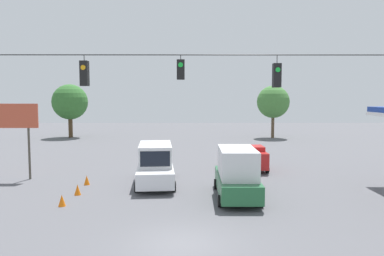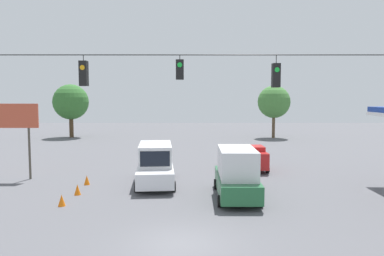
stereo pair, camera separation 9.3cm
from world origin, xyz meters
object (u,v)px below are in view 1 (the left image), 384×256
object	(u,v)px
overhead_signal_span	(180,114)
box_truck_green_crossing_near	(237,173)
tree_horizon_right	(273,102)
traffic_cone_second	(78,190)
tree_horizon_left	(70,102)
traffic_cone_third	(87,180)
sedan_red_oncoming_far	(253,157)
roadside_billboard	(5,122)
traffic_cone_nearest	(62,200)
box_truck_white_withflow_mid	(155,164)

from	to	relation	value
overhead_signal_span	box_truck_green_crossing_near	distance (m)	7.68
overhead_signal_span	tree_horizon_right	distance (m)	39.90
traffic_cone_second	tree_horizon_left	distance (m)	34.20
overhead_signal_span	tree_horizon_right	size ratio (longest dim) A/B	2.71
traffic_cone_third	traffic_cone_second	bearing A→B (deg)	93.59
sedan_red_oncoming_far	roadside_billboard	size ratio (longest dim) A/B	0.76
overhead_signal_span	roadside_billboard	distance (m)	16.92
box_truck_green_crossing_near	traffic_cone_nearest	xyz separation A→B (m)	(9.71, 1.67, -1.13)
box_truck_white_withflow_mid	traffic_cone_nearest	xyz separation A→B (m)	(4.58, 5.34, -1.03)
box_truck_white_withflow_mid	traffic_cone_nearest	size ratio (longest dim) A/B	10.44
box_truck_green_crossing_near	traffic_cone_third	size ratio (longest dim) A/B	9.45
traffic_cone_nearest	box_truck_white_withflow_mid	bearing A→B (deg)	-130.63
traffic_cone_third	roadside_billboard	world-z (taller)	roadside_billboard
box_truck_green_crossing_near	tree_horizon_right	world-z (taller)	tree_horizon_right
sedan_red_oncoming_far	traffic_cone_second	world-z (taller)	sedan_red_oncoming_far
traffic_cone_nearest	traffic_cone_second	bearing A→B (deg)	-93.58
traffic_cone_nearest	tree_horizon_right	size ratio (longest dim) A/B	0.09
traffic_cone_second	traffic_cone_third	size ratio (longest dim) A/B	1.00
tree_horizon_left	tree_horizon_right	distance (m)	29.37
box_truck_green_crossing_near	traffic_cone_nearest	size ratio (longest dim) A/B	9.45
box_truck_white_withflow_mid	tree_horizon_right	size ratio (longest dim) A/B	0.89
traffic_cone_third	tree_horizon_left	size ratio (longest dim) A/B	0.08
tree_horizon_left	traffic_cone_second	bearing A→B (deg)	108.38
traffic_cone_second	roadside_billboard	xyz separation A→B (m)	(6.41, -4.40, 3.82)
roadside_billboard	tree_horizon_right	world-z (taller)	tree_horizon_right
overhead_signal_span	traffic_cone_third	bearing A→B (deg)	-54.37
sedan_red_oncoming_far	traffic_cone_third	world-z (taller)	sedan_red_oncoming_far
box_truck_green_crossing_near	tree_horizon_left	xyz separation A→B (m)	(20.23, -32.80, 3.69)
box_truck_white_withflow_mid	traffic_cone_nearest	distance (m)	7.11
tree_horizon_right	traffic_cone_second	bearing A→B (deg)	59.23
box_truck_green_crossing_near	overhead_signal_span	bearing A→B (deg)	61.99
box_truck_white_withflow_mid	tree_horizon_left	world-z (taller)	tree_horizon_left
box_truck_white_withflow_mid	tree_horizon_left	distance (m)	33.03
traffic_cone_second	sedan_red_oncoming_far	bearing A→B (deg)	-146.92
traffic_cone_third	tree_horizon_left	world-z (taller)	tree_horizon_left
sedan_red_oncoming_far	traffic_cone_nearest	size ratio (longest dim) A/B	6.40
overhead_signal_span	traffic_cone_second	distance (m)	10.41
sedan_red_oncoming_far	traffic_cone_nearest	bearing A→B (deg)	39.92
overhead_signal_span	box_truck_white_withflow_mid	distance (m)	10.52
traffic_cone_nearest	roadside_billboard	world-z (taller)	roadside_billboard
overhead_signal_span	traffic_cone_second	xyz separation A→B (m)	(6.42, -6.57, -4.89)
overhead_signal_span	tree_horizon_left	size ratio (longest dim) A/B	2.63
sedan_red_oncoming_far	tree_horizon_left	world-z (taller)	tree_horizon_left
traffic_cone_nearest	sedan_red_oncoming_far	bearing A→B (deg)	-140.08
box_truck_green_crossing_near	traffic_cone_second	world-z (taller)	box_truck_green_crossing_near
box_truck_white_withflow_mid	roadside_billboard	size ratio (longest dim) A/B	1.23
sedan_red_oncoming_far	traffic_cone_nearest	world-z (taller)	sedan_red_oncoming_far
traffic_cone_second	box_truck_green_crossing_near	bearing A→B (deg)	176.02
sedan_red_oncoming_far	tree_horizon_left	xyz separation A→B (m)	(22.61, -24.36, 4.13)
box_truck_green_crossing_near	roadside_billboard	bearing A→B (deg)	-17.59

